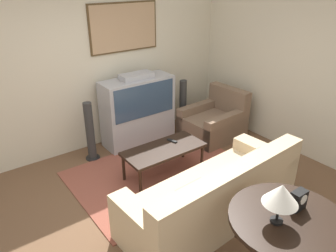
% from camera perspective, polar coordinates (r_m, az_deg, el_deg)
% --- Properties ---
extents(ground_plane, '(12.00, 12.00, 0.00)m').
position_cam_1_polar(ground_plane, '(4.28, -0.47, -14.12)').
color(ground_plane, brown).
extents(wall_back, '(12.00, 0.10, 2.70)m').
position_cam_1_polar(wall_back, '(5.36, -14.11, 9.91)').
color(wall_back, beige).
rests_on(wall_back, ground_plane).
extents(wall_right, '(0.06, 12.00, 2.70)m').
position_cam_1_polar(wall_right, '(5.47, 22.68, 8.89)').
color(wall_right, beige).
rests_on(wall_right, ground_plane).
extents(area_rug, '(2.49, 1.77, 0.01)m').
position_cam_1_polar(area_rug, '(4.93, -1.47, -8.06)').
color(area_rug, brown).
rests_on(area_rug, ground_plane).
extents(tv, '(1.23, 0.48, 1.23)m').
position_cam_1_polar(tv, '(5.59, -5.24, 2.77)').
color(tv, '#9E9EA3').
rests_on(tv, ground_plane).
extents(couch, '(2.32, 1.01, 0.85)m').
position_cam_1_polar(couch, '(4.00, 8.03, -12.14)').
color(couch, '#CCB289').
rests_on(couch, ground_plane).
extents(armchair, '(1.03, 0.89, 0.84)m').
position_cam_1_polar(armchair, '(5.93, 8.06, 0.67)').
color(armchair, brown).
rests_on(armchair, ground_plane).
extents(coffee_table, '(1.18, 0.54, 0.45)m').
position_cam_1_polar(coffee_table, '(4.68, -0.74, -4.34)').
color(coffee_table, black).
rests_on(coffee_table, ground_plane).
extents(console_table, '(1.06, 1.06, 0.77)m').
position_cam_1_polar(console_table, '(3.20, 20.22, -15.79)').
color(console_table, black).
rests_on(console_table, ground_plane).
extents(table_lamp, '(0.30, 0.30, 0.39)m').
position_cam_1_polar(table_lamp, '(2.91, 19.10, -11.23)').
color(table_lamp, black).
rests_on(table_lamp, console_table).
extents(mantel_clock, '(0.15, 0.10, 0.19)m').
position_cam_1_polar(mantel_clock, '(3.24, 21.76, -11.89)').
color(mantel_clock, black).
rests_on(mantel_clock, console_table).
extents(remote, '(0.08, 0.17, 0.02)m').
position_cam_1_polar(remote, '(4.83, 0.73, -2.58)').
color(remote, black).
rests_on(remote, coffee_table).
extents(speaker_tower_left, '(0.22, 0.22, 0.95)m').
position_cam_1_polar(speaker_tower_left, '(5.21, -13.40, -1.21)').
color(speaker_tower_left, black).
rests_on(speaker_tower_left, ground_plane).
extents(speaker_tower_right, '(0.22, 0.22, 0.95)m').
position_cam_1_polar(speaker_tower_right, '(6.07, 2.59, 3.38)').
color(speaker_tower_right, black).
rests_on(speaker_tower_right, ground_plane).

